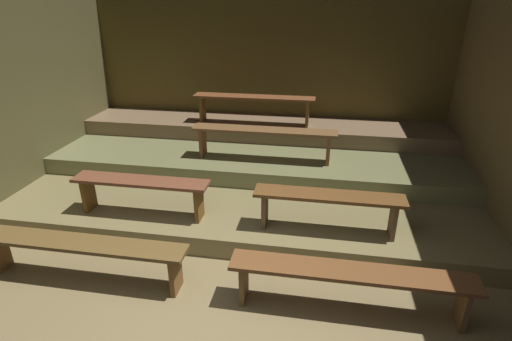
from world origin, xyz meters
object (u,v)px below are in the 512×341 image
bench_lower_right (328,202)px  bench_upper_center (254,101)px  bench_middle_center (264,135)px  bench_floor_left (81,249)px  bench_lower_left (141,187)px  bench_floor_right (350,278)px

bench_lower_right → bench_upper_center: size_ratio=0.82×
bench_middle_center → bench_upper_center: (-0.33, 0.99, 0.25)m
bench_floor_left → bench_lower_left: size_ratio=1.32×
bench_floor_left → bench_middle_center: size_ratio=1.05×
bench_floor_right → bench_middle_center: bearing=115.7°
bench_upper_center → bench_floor_right: bearing=-66.3°
bench_floor_left → bench_lower_right: (2.51, 1.01, 0.24)m
bench_floor_left → bench_upper_center: (1.20, 3.48, 0.75)m
bench_floor_right → bench_floor_left: bearing=180.0°
bench_floor_left → bench_lower_right: size_ratio=1.32×
bench_floor_left → bench_lower_left: bench_lower_left is taller
bench_floor_right → bench_upper_center: 3.88m
bench_floor_right → bench_middle_center: 2.81m
bench_lower_left → bench_lower_right: (2.28, 0.00, 0.00)m
bench_upper_center → bench_middle_center: bearing=-71.6°
bench_lower_left → bench_middle_center: bench_middle_center is taller
bench_middle_center → bench_upper_center: 1.08m
bench_lower_left → bench_middle_center: size_ratio=0.79×
bench_lower_left → bench_upper_center: size_ratio=0.82×
bench_upper_center → bench_lower_left: bearing=-111.6°
bench_floor_right → bench_lower_left: 2.71m
bench_lower_right → bench_upper_center: bearing=117.8°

